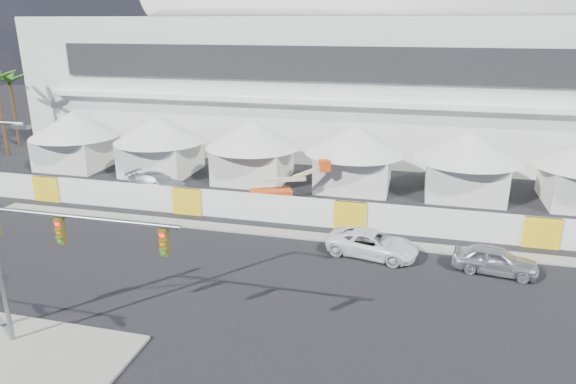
% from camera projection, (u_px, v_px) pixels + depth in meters
% --- Properties ---
extents(ground, '(160.00, 160.00, 0.00)m').
position_uv_depth(ground, '(176.00, 336.00, 23.28)').
color(ground, black).
rests_on(ground, ground).
extents(median_island, '(10.00, 5.00, 0.15)m').
position_uv_depth(median_island, '(15.00, 354.00, 21.89)').
color(median_island, gray).
rests_on(median_island, ground).
extents(stadium, '(80.00, 24.80, 21.98)m').
position_uv_depth(stadium, '(410.00, 60.00, 56.43)').
color(stadium, silver).
rests_on(stadium, ground).
extents(tent_row, '(53.40, 8.40, 5.40)m').
position_uv_depth(tent_row, '(302.00, 148.00, 44.24)').
color(tent_row, silver).
rests_on(tent_row, ground).
extents(hoarding_fence, '(70.00, 0.25, 2.00)m').
position_uv_depth(hoarding_fence, '(350.00, 215.00, 34.91)').
color(hoarding_fence, white).
rests_on(hoarding_fence, ground).
extents(palm_cluster, '(10.60, 10.60, 8.55)m').
position_uv_depth(palm_cluster, '(11.00, 85.00, 56.00)').
color(palm_cluster, '#47331E').
rests_on(palm_cluster, ground).
extents(sedan_silver, '(2.48, 4.81, 1.56)m').
position_uv_depth(sedan_silver, '(495.00, 260.00, 28.91)').
color(sedan_silver, '#B8B9BD').
rests_on(sedan_silver, ground).
extents(pickup_curb, '(3.51, 5.85, 1.52)m').
position_uv_depth(pickup_curb, '(372.00, 244.00, 31.05)').
color(pickup_curb, white).
rests_on(pickup_curb, ground).
extents(lot_car_c, '(2.97, 5.53, 1.52)m').
position_uv_depth(lot_car_c, '(157.00, 182.00, 42.85)').
color(lot_car_c, '#BABBBF').
rests_on(lot_car_c, ground).
extents(boom_lift, '(6.58, 2.62, 3.22)m').
position_uv_depth(boom_lift, '(278.00, 192.00, 40.09)').
color(boom_lift, '#DB4814').
rests_on(boom_lift, ground).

